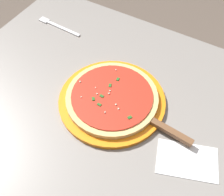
{
  "coord_description": "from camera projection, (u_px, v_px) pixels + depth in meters",
  "views": [
    {
      "loc": [
        0.3,
        -0.43,
        1.46
      ],
      "look_at": [
        0.04,
        0.02,
        0.77
      ],
      "focal_mm": 46.25,
      "sensor_mm": 36.0,
      "label": 1
    }
  ],
  "objects": [
    {
      "name": "ground_plane",
      "position": [
        103.0,
        189.0,
        1.47
      ],
      "size": [
        5.0,
        5.0,
        0.0
      ],
      "primitive_type": "plane",
      "color": "brown"
    },
    {
      "name": "pizza",
      "position": [
        112.0,
        97.0,
        0.85
      ],
      "size": [
        0.27,
        0.27,
        0.02
      ],
      "color": "#DBB26B",
      "rests_on": "serving_plate"
    },
    {
      "name": "serving_plate",
      "position": [
        112.0,
        101.0,
        0.87
      ],
      "size": [
        0.32,
        0.32,
        0.01
      ],
      "primitive_type": "cylinder",
      "color": "orange",
      "rests_on": "restaurant_table"
    },
    {
      "name": "restaurant_table",
      "position": [
        99.0,
        126.0,
        0.99
      ],
      "size": [
        0.99,
        0.83,
        0.75
      ],
      "color": "black",
      "rests_on": "ground_plane"
    },
    {
      "name": "pizza_server",
      "position": [
        158.0,
        124.0,
        0.8
      ],
      "size": [
        0.22,
        0.08,
        0.01
      ],
      "color": "silver",
      "rests_on": "serving_plate"
    },
    {
      "name": "fork",
      "position": [
        57.0,
        26.0,
        1.09
      ],
      "size": [
        0.19,
        0.03,
        0.0
      ],
      "color": "silver",
      "rests_on": "restaurant_table"
    },
    {
      "name": "napkin_folded_right",
      "position": [
        187.0,
        160.0,
        0.76
      ],
      "size": [
        0.18,
        0.15,
        0.0
      ],
      "primitive_type": "cube",
      "rotation": [
        0.0,
        0.0,
        0.34
      ],
      "color": "white",
      "rests_on": "restaurant_table"
    }
  ]
}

